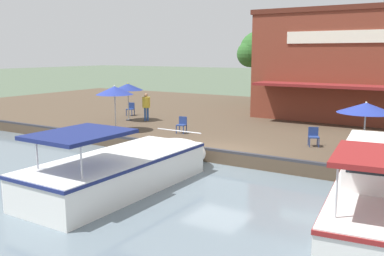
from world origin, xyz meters
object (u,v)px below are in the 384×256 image
motorboat_second_along (379,199)px  patio_umbrella_by_entrance (128,87)px  waterfront_restaurant (358,65)px  cafe_chair_back_row_seat (314,136)px  patio_umbrella_back_row (366,108)px  cafe_chair_facing_river (182,124)px  motorboat_fourth_along (132,166)px  tree_behind_restaurant (256,51)px  patio_umbrella_mid_patio_left (115,90)px  person_near_entrance (146,104)px  cafe_chair_mid_patio (131,108)px  tree_upstream_bank (298,52)px

motorboat_second_along → patio_umbrella_by_entrance: bearing=-118.7°
waterfront_restaurant → cafe_chair_back_row_seat: 10.55m
patio_umbrella_back_row → cafe_chair_facing_river: 9.29m
motorboat_second_along → motorboat_fourth_along: motorboat_second_along is taller
tree_behind_restaurant → patio_umbrella_mid_patio_left: bearing=-0.9°
person_near_entrance → cafe_chair_mid_patio: bearing=-119.0°
patio_umbrella_mid_patio_left → cafe_chair_facing_river: (-1.36, 3.36, -1.69)m
cafe_chair_mid_patio → patio_umbrella_by_entrance: bearing=36.5°
waterfront_restaurant → tree_upstream_bank: size_ratio=1.81×
cafe_chair_back_row_seat → person_near_entrance: bearing=-99.6°
cafe_chair_mid_patio → motorboat_second_along: 19.89m
patio_umbrella_back_row → patio_umbrella_by_entrance: (-2.68, -14.21, 0.04)m
patio_umbrella_back_row → person_near_entrance: (-3.17, -13.20, -0.97)m
patio_umbrella_mid_patio_left → patio_umbrella_by_entrance: size_ratio=1.05×
patio_umbrella_back_row → cafe_chair_mid_patio: 16.23m
patio_umbrella_mid_patio_left → patio_umbrella_back_row: bearing=92.0°
motorboat_second_along → cafe_chair_mid_patio: bearing=-121.4°
waterfront_restaurant → patio_umbrella_by_entrance: bearing=-52.9°
patio_umbrella_mid_patio_left → tree_behind_restaurant: size_ratio=0.41×
cafe_chair_mid_patio → tree_behind_restaurant: 13.94m
tree_upstream_bank → motorboat_fourth_along: bearing=3.1°
patio_umbrella_by_entrance → motorboat_second_along: bearing=61.3°
cafe_chair_back_row_seat → tree_behind_restaurant: (-16.13, -9.84, 3.77)m
patio_umbrella_mid_patio_left → waterfront_restaurant: bearing=140.3°
patio_umbrella_mid_patio_left → tree_behind_restaurant: (-17.90, 0.29, 2.09)m
waterfront_restaurant → cafe_chair_mid_patio: bearing=-61.6°
waterfront_restaurant → patio_umbrella_by_entrance: waterfront_restaurant is taller
motorboat_fourth_along → tree_behind_restaurant: (-23.49, -5.48, 4.12)m
patio_umbrella_by_entrance → person_near_entrance: patio_umbrella_by_entrance is taller
cafe_chair_back_row_seat → person_near_entrance: 11.03m
waterfront_restaurant → person_near_entrance: (8.30, -10.62, -2.33)m
cafe_chair_back_row_seat → motorboat_fourth_along: bearing=-30.7°
patio_umbrella_mid_patio_left → person_near_entrance: patio_umbrella_mid_patio_left is taller
patio_umbrella_mid_patio_left → motorboat_second_along: bearing=68.6°
cafe_chair_facing_river → tree_upstream_bank: bearing=175.3°
motorboat_fourth_along → cafe_chair_facing_river: bearing=-160.9°
patio_umbrella_by_entrance → cafe_chair_mid_patio: 2.73m
cafe_chair_mid_patio → motorboat_second_along: size_ratio=0.12×
patio_umbrella_by_entrance → motorboat_fourth_along: bearing=40.7°
waterfront_restaurant → cafe_chair_back_row_seat: waterfront_restaurant is taller
person_near_entrance → motorboat_second_along: (9.07, 14.65, -0.67)m
motorboat_fourth_along → patio_umbrella_by_entrance: bearing=-139.3°
cafe_chair_facing_river → tree_behind_restaurant: bearing=-169.5°
patio_umbrella_mid_patio_left → cafe_chair_facing_river: 4.00m
patio_umbrella_by_entrance → motorboat_second_along: (8.58, 15.66, -1.68)m
patio_umbrella_mid_patio_left → motorboat_fourth_along: (5.58, 5.76, -2.03)m
cafe_chair_mid_patio → cafe_chair_back_row_seat: (3.13, 13.18, 0.00)m
waterfront_restaurant → cafe_chair_facing_river: (10.56, -6.53, -2.92)m
cafe_chair_facing_river → cafe_chair_back_row_seat: 6.78m
patio_umbrella_by_entrance → person_near_entrance: size_ratio=1.37×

